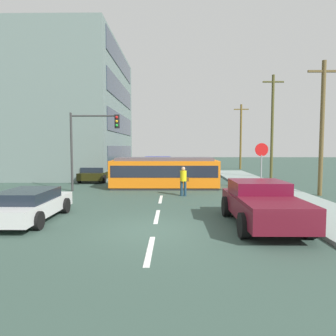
# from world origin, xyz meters

# --- Properties ---
(ground_plane) EXTENTS (120.00, 120.00, 0.00)m
(ground_plane) POSITION_xyz_m (0.00, 10.00, 0.00)
(ground_plane) COLOR #344C42
(sidewalk_curb_right) EXTENTS (3.20, 36.00, 0.14)m
(sidewalk_curb_right) POSITION_xyz_m (6.80, 6.00, 0.07)
(sidewalk_curb_right) COLOR gray
(sidewalk_curb_right) RESTS_ON ground
(lane_stripe_0) EXTENTS (0.16, 2.40, 0.01)m
(lane_stripe_0) POSITION_xyz_m (0.00, -2.00, 0.01)
(lane_stripe_0) COLOR silver
(lane_stripe_0) RESTS_ON ground
(lane_stripe_1) EXTENTS (0.16, 2.40, 0.01)m
(lane_stripe_1) POSITION_xyz_m (0.00, 2.00, 0.01)
(lane_stripe_1) COLOR silver
(lane_stripe_1) RESTS_ON ground
(lane_stripe_2) EXTENTS (0.16, 2.40, 0.01)m
(lane_stripe_2) POSITION_xyz_m (0.00, 6.00, 0.01)
(lane_stripe_2) COLOR silver
(lane_stripe_2) RESTS_ON ground
(lane_stripe_3) EXTENTS (0.16, 2.40, 0.01)m
(lane_stripe_3) POSITION_xyz_m (0.00, 16.40, 0.01)
(lane_stripe_3) COLOR silver
(lane_stripe_3) RESTS_ON ground
(lane_stripe_4) EXTENTS (0.16, 2.40, 0.01)m
(lane_stripe_4) POSITION_xyz_m (0.00, 22.40, 0.01)
(lane_stripe_4) COLOR silver
(lane_stripe_4) RESTS_ON ground
(corner_building) EXTENTS (17.49, 16.24, 12.80)m
(corner_building) POSITION_xyz_m (-13.35, 21.37, 6.40)
(corner_building) COLOR slate
(corner_building) RESTS_ON ground
(streetcar_tram) EXTENTS (7.18, 2.59, 2.08)m
(streetcar_tram) POSITION_xyz_m (0.10, 10.40, 1.08)
(streetcar_tram) COLOR orange
(streetcar_tram) RESTS_ON ground
(city_bus) EXTENTS (2.66, 5.19, 1.81)m
(city_bus) POSITION_xyz_m (-0.88, 18.72, 1.03)
(city_bus) COLOR #373C9B
(city_bus) RESTS_ON ground
(pedestrian_crossing) EXTENTS (0.50, 0.36, 1.67)m
(pedestrian_crossing) POSITION_xyz_m (1.26, 7.14, 0.94)
(pedestrian_crossing) COLOR #1A3547
(pedestrian_crossing) RESTS_ON ground
(pickup_truck_parked) EXTENTS (2.29, 5.00, 1.55)m
(pickup_truck_parked) POSITION_xyz_m (3.82, 0.66, 0.80)
(pickup_truck_parked) COLOR #591120
(pickup_truck_parked) RESTS_ON ground
(parked_sedan_near) EXTENTS (2.05, 4.39, 1.19)m
(parked_sedan_near) POSITION_xyz_m (-4.84, 1.26, 0.62)
(parked_sedan_near) COLOR silver
(parked_sedan_near) RESTS_ON ground
(parked_sedan_mid) EXTENTS (2.15, 4.07, 1.19)m
(parked_sedan_mid) POSITION_xyz_m (-5.58, 14.37, 0.62)
(parked_sedan_mid) COLOR black
(parked_sedan_mid) RESTS_ON ground
(stop_sign) EXTENTS (0.76, 0.07, 2.88)m
(stop_sign) POSITION_xyz_m (5.81, 7.62, 2.19)
(stop_sign) COLOR gray
(stop_sign) RESTS_ON sidewalk_curb_right
(traffic_light_mast) EXTENTS (3.09, 0.33, 4.92)m
(traffic_light_mast) POSITION_xyz_m (-4.46, 8.89, 3.48)
(traffic_light_mast) COLOR #333333
(traffic_light_mast) RESTS_ON ground
(utility_pole_near) EXTENTS (1.80, 0.24, 7.64)m
(utility_pole_near) POSITION_xyz_m (9.13, 7.40, 4.00)
(utility_pole_near) COLOR brown
(utility_pole_near) RESTS_ON ground
(utility_pole_mid) EXTENTS (1.80, 0.24, 8.94)m
(utility_pole_mid) POSITION_xyz_m (9.26, 16.44, 4.65)
(utility_pole_mid) COLOR #4A4722
(utility_pole_mid) RESTS_ON ground
(utility_pole_far) EXTENTS (1.80, 0.24, 7.98)m
(utility_pole_far) POSITION_xyz_m (9.11, 27.79, 4.17)
(utility_pole_far) COLOR brown
(utility_pole_far) RESTS_ON ground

